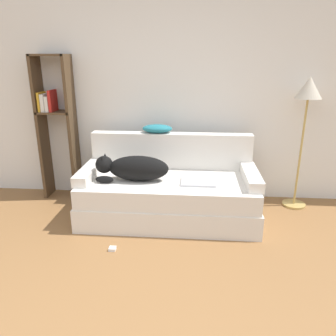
# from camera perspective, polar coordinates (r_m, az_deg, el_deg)

# --- Properties ---
(wall_back) EXTENTS (7.46, 0.06, 2.70)m
(wall_back) POSITION_cam_1_polar(r_m,az_deg,el_deg) (3.97, -2.24, 14.06)
(wall_back) COLOR white
(wall_back) RESTS_ON ground_plane
(couch) EXTENTS (1.86, 0.89, 0.45)m
(couch) POSITION_cam_1_polar(r_m,az_deg,el_deg) (3.55, 0.13, -5.34)
(couch) COLOR silver
(couch) RESTS_ON ground_plane
(couch_backrest) EXTENTS (1.82, 0.15, 0.41)m
(couch_backrest) POSITION_cam_1_polar(r_m,az_deg,el_deg) (3.76, 0.59, 3.05)
(couch_backrest) COLOR silver
(couch_backrest) RESTS_ON couch
(couch_arm_left) EXTENTS (0.15, 0.70, 0.11)m
(couch_arm_left) POSITION_cam_1_polar(r_m,az_deg,el_deg) (3.61, -13.53, -0.65)
(couch_arm_left) COLOR silver
(couch_arm_left) RESTS_ON couch
(couch_arm_right) EXTENTS (0.15, 0.70, 0.11)m
(couch_arm_right) POSITION_cam_1_polar(r_m,az_deg,el_deg) (3.48, 14.29, -1.42)
(couch_arm_right) COLOR silver
(couch_arm_right) RESTS_ON couch
(dog) EXTENTS (0.76, 0.27, 0.27)m
(dog) POSITION_cam_1_polar(r_m,az_deg,el_deg) (3.39, -6.06, 0.01)
(dog) COLOR black
(dog) RESTS_ON couch
(laptop) EXTENTS (0.36, 0.25, 0.02)m
(laptop) POSITION_cam_1_polar(r_m,az_deg,el_deg) (3.35, 5.29, -2.47)
(laptop) COLOR #B7B7BC
(laptop) RESTS_ON couch
(throw_pillow) EXTENTS (0.34, 0.21, 0.09)m
(throw_pillow) POSITION_cam_1_polar(r_m,az_deg,el_deg) (3.73, -1.88, 6.87)
(throw_pillow) COLOR teal
(throw_pillow) RESTS_ON couch_backrest
(bookshelf) EXTENTS (0.42, 0.26, 1.71)m
(bookshelf) POSITION_cam_1_polar(r_m,az_deg,el_deg) (4.15, -19.00, 7.84)
(bookshelf) COLOR #4C3823
(bookshelf) RESTS_ON ground_plane
(floor_lamp) EXTENTS (0.28, 0.28, 1.48)m
(floor_lamp) POSITION_cam_1_polar(r_m,az_deg,el_deg) (3.88, 23.12, 10.68)
(floor_lamp) COLOR tan
(floor_lamp) RESTS_ON ground_plane
(power_adapter) EXTENTS (0.06, 0.06, 0.03)m
(power_adapter) POSITION_cam_1_polar(r_m,az_deg,el_deg) (3.12, -9.65, -13.70)
(power_adapter) COLOR white
(power_adapter) RESTS_ON ground_plane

